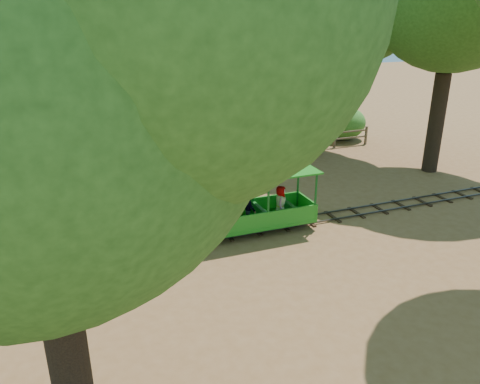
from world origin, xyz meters
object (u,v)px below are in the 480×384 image
object	(u,v)px
carriage_front	(141,227)
fence	(211,150)
locomotive	(21,211)
carriage_rear	(261,208)

from	to	relation	value
carriage_front	fence	bearing A→B (deg)	59.09
locomotive	fence	xyz separation A→B (m)	(7.99, 7.94, -1.19)
locomotive	fence	world-z (taller)	locomotive
locomotive	carriage_front	size ratio (longest dim) A/B	0.84
locomotive	carriage_rear	xyz separation A→B (m)	(7.16, -0.08, -0.97)
carriage_front	carriage_rear	bearing A→B (deg)	0.04
locomotive	carriage_rear	size ratio (longest dim) A/B	0.84
carriage_rear	fence	bearing A→B (deg)	84.13
carriage_front	fence	world-z (taller)	carriage_front
carriage_front	carriage_rear	xyz separation A→B (m)	(3.98, 0.00, 0.01)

